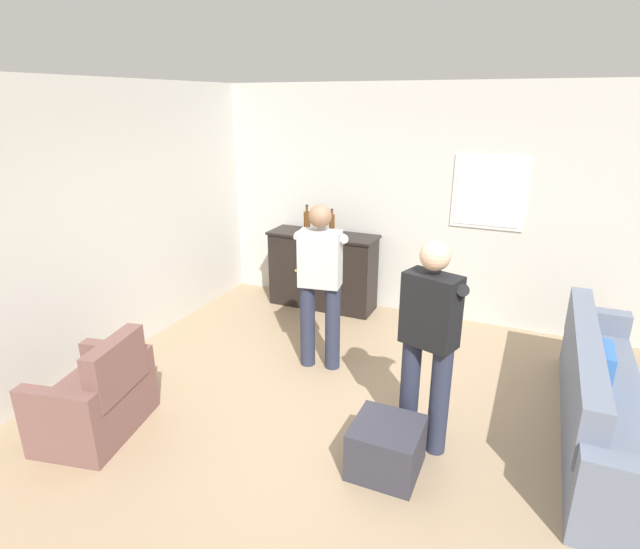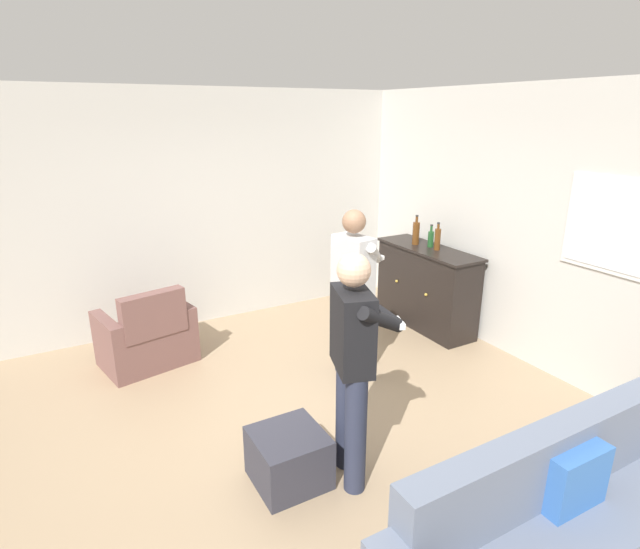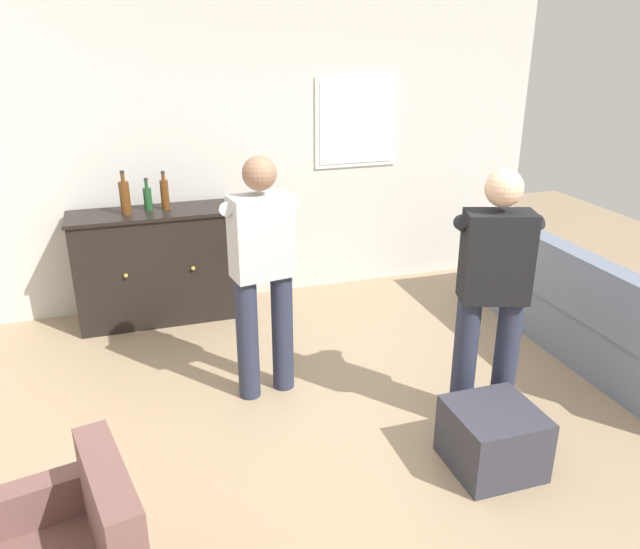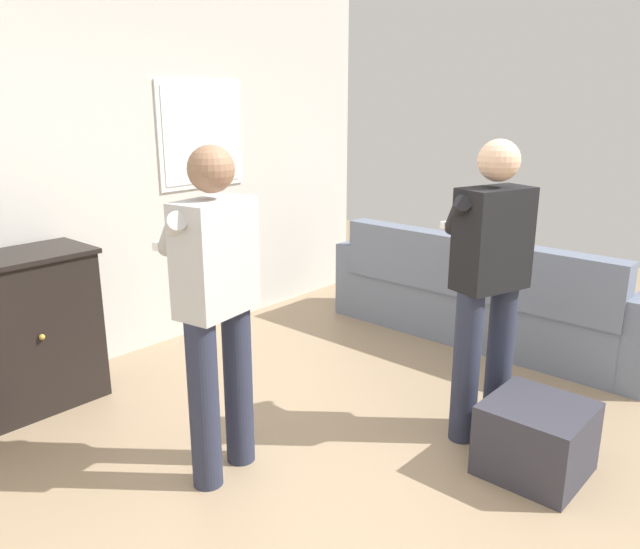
# 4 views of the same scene
# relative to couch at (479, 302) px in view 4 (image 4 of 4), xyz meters

# --- Properties ---
(ground) EXTENTS (10.40, 10.40, 0.00)m
(ground) POSITION_rel_couch_xyz_m (-1.95, -0.72, -0.33)
(ground) COLOR #9E8466
(wall_back_with_window) EXTENTS (5.20, 0.15, 2.80)m
(wall_back_with_window) POSITION_rel_couch_xyz_m (-1.94, 1.94, 1.07)
(wall_back_with_window) COLOR beige
(wall_back_with_window) RESTS_ON ground
(couch) EXTENTS (0.57, 2.57, 0.87)m
(couch) POSITION_rel_couch_xyz_m (0.00, 0.00, 0.00)
(couch) COLOR slate
(couch) RESTS_ON ground
(ottoman) EXTENTS (0.49, 0.49, 0.38)m
(ottoman) POSITION_rel_couch_xyz_m (-1.43, -1.08, -0.14)
(ottoman) COLOR #33333D
(ottoman) RESTS_ON ground
(person_standing_left) EXTENTS (0.55, 0.50, 1.68)m
(person_standing_left) POSITION_rel_couch_xyz_m (-2.50, 0.13, 0.61)
(person_standing_left) COLOR #282D42
(person_standing_left) RESTS_ON ground
(person_standing_right) EXTENTS (0.53, 0.52, 1.68)m
(person_standing_right) POSITION_rel_couch_xyz_m (-1.26, -0.67, 0.61)
(person_standing_right) COLOR #282D42
(person_standing_right) RESTS_ON ground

